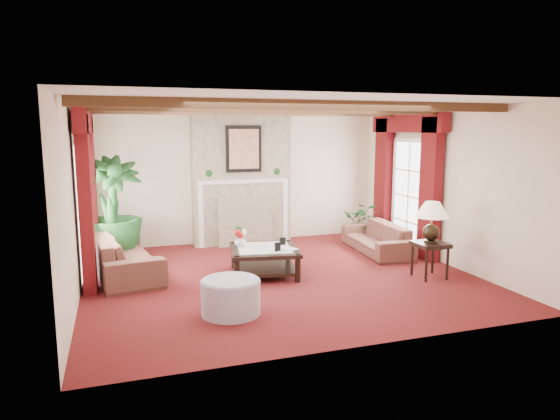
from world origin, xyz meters
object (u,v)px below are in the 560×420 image
object	(u,v)px
potted_palm	(113,232)
sofa_left	(123,247)
sofa_right	(377,233)
coffee_table	(264,261)
side_table	(430,260)
ottoman	(231,297)

from	to	relation	value
potted_palm	sofa_left	bearing A→B (deg)	-79.91
sofa_right	coffee_table	xyz separation A→B (m)	(-2.49, -0.79, -0.15)
sofa_right	potted_palm	distance (m)	4.89
sofa_right	potted_palm	size ratio (longest dim) A/B	0.94
sofa_right	coffee_table	bearing A→B (deg)	-67.73
sofa_left	potted_palm	xyz separation A→B (m)	(-0.16, 0.89, 0.08)
coffee_table	side_table	bearing A→B (deg)	-11.25
sofa_left	side_table	xyz separation A→B (m)	(4.62, -1.73, -0.16)
potted_palm	coffee_table	xyz separation A→B (m)	(2.32, -1.65, -0.31)
ottoman	sofa_right	bearing A→B (deg)	34.49
sofa_left	ottoman	xyz separation A→B (m)	(1.26, -2.30, -0.22)
side_table	sofa_left	bearing A→B (deg)	159.47
sofa_right	ottoman	xyz separation A→B (m)	(-3.39, -2.33, -0.15)
sofa_right	coffee_table	distance (m)	2.62
sofa_left	ottoman	bearing A→B (deg)	-159.95
sofa_left	ottoman	world-z (taller)	sofa_left
potted_palm	sofa_right	bearing A→B (deg)	-10.15
sofa_right	potted_palm	xyz separation A→B (m)	(-4.81, 0.86, 0.16)
sofa_left	coffee_table	world-z (taller)	sofa_left
ottoman	potted_palm	bearing A→B (deg)	114.00
sofa_right	side_table	bearing A→B (deg)	3.67
sofa_left	sofa_right	distance (m)	4.65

